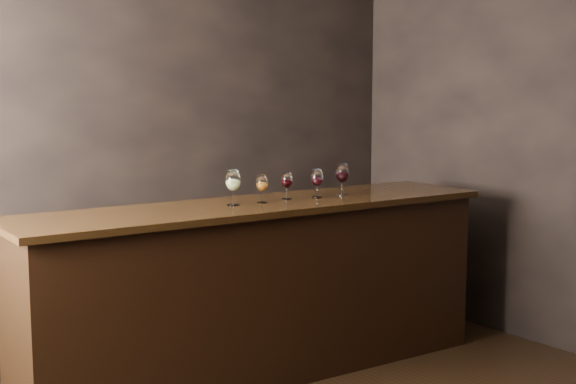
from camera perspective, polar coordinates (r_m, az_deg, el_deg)
room_shell at (r=3.66m, az=-2.86°, el=7.22°), size 5.02×4.52×2.81m
bar_counter at (r=5.12m, az=-2.12°, el=-7.14°), size 3.07×0.82×1.07m
bar_top at (r=5.01m, az=-2.15°, el=-1.01°), size 3.18×0.89×0.04m
back_bar_shelf at (r=5.49m, az=-15.24°, el=-7.75°), size 2.26×0.40×0.81m
glass_white at (r=4.91m, az=-3.93°, el=0.76°), size 0.09×0.09×0.22m
glass_amber at (r=5.00m, az=-1.87°, el=0.58°), size 0.07×0.07×0.18m
glass_red_a at (r=5.16m, az=-0.09°, el=0.80°), size 0.07×0.07×0.18m
glass_red_b at (r=5.23m, az=2.08°, el=0.97°), size 0.08×0.08×0.19m
glass_red_c at (r=5.36m, az=3.88°, el=1.29°), size 0.09×0.09×0.21m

